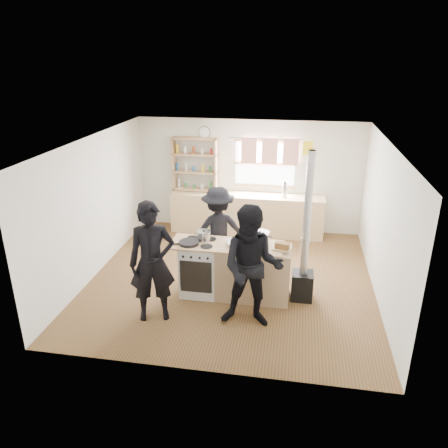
{
  "coord_description": "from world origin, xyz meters",
  "views": [
    {
      "loc": [
        1.06,
        -6.94,
        3.85
      ],
      "look_at": [
        -0.12,
        -0.1,
        1.1
      ],
      "focal_mm": 35.0,
      "sensor_mm": 36.0,
      "label": 1
    }
  ],
  "objects_px": {
    "bread_board": "(282,247)",
    "person_far": "(218,230)",
    "person_near_right": "(252,268)",
    "flue_heater": "(304,263)",
    "cooking_island": "(235,270)",
    "person_near_left": "(152,263)",
    "thermos": "(285,189)",
    "skillet_greens": "(189,243)",
    "roast_tray": "(238,243)",
    "stockpot_stove": "(204,236)",
    "stockpot_counter": "(260,238)"
  },
  "relations": [
    {
      "from": "person_near_right",
      "to": "person_far",
      "type": "distance_m",
      "value": 1.82
    },
    {
      "from": "cooking_island",
      "to": "person_near_right",
      "type": "relative_size",
      "value": 1.05
    },
    {
      "from": "cooking_island",
      "to": "bread_board",
      "type": "relative_size",
      "value": 6.12
    },
    {
      "from": "thermos",
      "to": "person_near_right",
      "type": "relative_size",
      "value": 0.18
    },
    {
      "from": "skillet_greens",
      "to": "bread_board",
      "type": "bearing_deg",
      "value": 1.74
    },
    {
      "from": "bread_board",
      "to": "flue_heater",
      "type": "bearing_deg",
      "value": 22.41
    },
    {
      "from": "skillet_greens",
      "to": "roast_tray",
      "type": "height_order",
      "value": "roast_tray"
    },
    {
      "from": "person_near_right",
      "to": "flue_heater",
      "type": "bearing_deg",
      "value": 48.36
    },
    {
      "from": "stockpot_stove",
      "to": "bread_board",
      "type": "height_order",
      "value": "stockpot_stove"
    },
    {
      "from": "stockpot_counter",
      "to": "thermos",
      "type": "bearing_deg",
      "value": 83.91
    },
    {
      "from": "skillet_greens",
      "to": "stockpot_counter",
      "type": "height_order",
      "value": "stockpot_counter"
    },
    {
      "from": "skillet_greens",
      "to": "roast_tray",
      "type": "distance_m",
      "value": 0.8
    },
    {
      "from": "flue_heater",
      "to": "person_near_left",
      "type": "relative_size",
      "value": 1.33
    },
    {
      "from": "person_near_right",
      "to": "person_far",
      "type": "relative_size",
      "value": 1.16
    },
    {
      "from": "bread_board",
      "to": "person_near_right",
      "type": "xyz_separation_m",
      "value": [
        -0.4,
        -0.72,
        -0.04
      ]
    },
    {
      "from": "person_far",
      "to": "bread_board",
      "type": "bearing_deg",
      "value": 119.47
    },
    {
      "from": "stockpot_stove",
      "to": "thermos",
      "type": "bearing_deg",
      "value": 65.69
    },
    {
      "from": "thermos",
      "to": "person_near_left",
      "type": "xyz_separation_m",
      "value": [
        -1.79,
        -3.63,
        -0.13
      ]
    },
    {
      "from": "flue_heater",
      "to": "person_near_left",
      "type": "xyz_separation_m",
      "value": [
        -2.23,
        -0.95,
        0.28
      ]
    },
    {
      "from": "thermos",
      "to": "flue_heater",
      "type": "bearing_deg",
      "value": -80.62
    },
    {
      "from": "skillet_greens",
      "to": "roast_tray",
      "type": "bearing_deg",
      "value": 8.4
    },
    {
      "from": "cooking_island",
      "to": "stockpot_stove",
      "type": "relative_size",
      "value": 8.41
    },
    {
      "from": "skillet_greens",
      "to": "flue_heater",
      "type": "bearing_deg",
      "value": 5.91
    },
    {
      "from": "skillet_greens",
      "to": "thermos",
      "type": "bearing_deg",
      "value": 63.8
    },
    {
      "from": "skillet_greens",
      "to": "bread_board",
      "type": "distance_m",
      "value": 1.5
    },
    {
      "from": "roast_tray",
      "to": "thermos",
      "type": "bearing_deg",
      "value": 77.22
    },
    {
      "from": "roast_tray",
      "to": "bread_board",
      "type": "xyz_separation_m",
      "value": [
        0.71,
        -0.07,
        0.01
      ]
    },
    {
      "from": "thermos",
      "to": "roast_tray",
      "type": "bearing_deg",
      "value": -102.78
    },
    {
      "from": "thermos",
      "to": "bread_board",
      "type": "distance_m",
      "value": 2.83
    },
    {
      "from": "cooking_island",
      "to": "stockpot_stove",
      "type": "bearing_deg",
      "value": 170.46
    },
    {
      "from": "person_near_right",
      "to": "roast_tray",
      "type": "bearing_deg",
      "value": 111.22
    },
    {
      "from": "skillet_greens",
      "to": "flue_heater",
      "type": "height_order",
      "value": "flue_heater"
    },
    {
      "from": "cooking_island",
      "to": "roast_tray",
      "type": "xyz_separation_m",
      "value": [
        0.04,
        0.01,
        0.5
      ]
    },
    {
      "from": "cooking_island",
      "to": "skillet_greens",
      "type": "xyz_separation_m",
      "value": [
        -0.74,
        -0.1,
        0.49
      ]
    },
    {
      "from": "cooking_island",
      "to": "person_near_left",
      "type": "xyz_separation_m",
      "value": [
        -1.12,
        -0.86,
        0.47
      ]
    },
    {
      "from": "cooking_island",
      "to": "thermos",
      "type": "bearing_deg",
      "value": 76.4
    },
    {
      "from": "stockpot_counter",
      "to": "bread_board",
      "type": "bearing_deg",
      "value": -24.52
    },
    {
      "from": "person_near_left",
      "to": "roast_tray",
      "type": "bearing_deg",
      "value": 17.76
    },
    {
      "from": "bread_board",
      "to": "person_far",
      "type": "relative_size",
      "value": 0.2
    },
    {
      "from": "roast_tray",
      "to": "flue_heater",
      "type": "height_order",
      "value": "flue_heater"
    },
    {
      "from": "stockpot_stove",
      "to": "flue_heater",
      "type": "relative_size",
      "value": 0.09
    },
    {
      "from": "thermos",
      "to": "person_near_left",
      "type": "relative_size",
      "value": 0.18
    },
    {
      "from": "stockpot_stove",
      "to": "person_far",
      "type": "height_order",
      "value": "person_far"
    },
    {
      "from": "flue_heater",
      "to": "bread_board",
      "type": "bearing_deg",
      "value": -157.59
    },
    {
      "from": "stockpot_counter",
      "to": "bread_board",
      "type": "height_order",
      "value": "stockpot_counter"
    },
    {
      "from": "skillet_greens",
      "to": "cooking_island",
      "type": "bearing_deg",
      "value": 7.99
    },
    {
      "from": "bread_board",
      "to": "skillet_greens",
      "type": "bearing_deg",
      "value": -178.26
    },
    {
      "from": "stockpot_stove",
      "to": "flue_heater",
      "type": "distance_m",
      "value": 1.69
    },
    {
      "from": "cooking_island",
      "to": "stockpot_counter",
      "type": "xyz_separation_m",
      "value": [
        0.39,
        0.11,
        0.57
      ]
    },
    {
      "from": "thermos",
      "to": "bread_board",
      "type": "bearing_deg",
      "value": -88.23
    }
  ]
}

